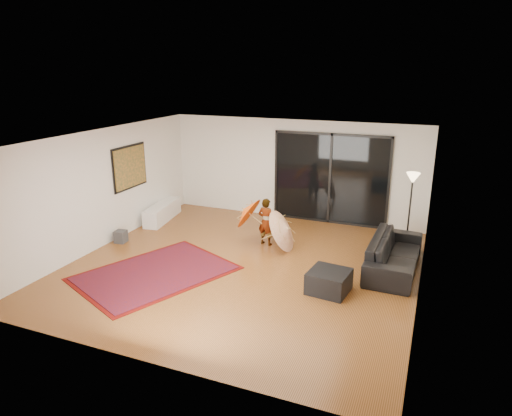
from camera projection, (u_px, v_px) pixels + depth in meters
The scene contains 17 objects.
floor at pixel (243, 266), 9.61m from camera, with size 7.00×7.00×0.00m, color #945428.
ceiling at pixel (242, 138), 8.81m from camera, with size 7.00×7.00×0.00m, color white.
wall_back at pixel (294, 170), 12.31m from camera, with size 7.00×7.00×0.00m, color silver.
wall_front at pixel (138, 276), 6.11m from camera, with size 7.00×7.00×0.00m, color silver.
wall_left at pixel (103, 188), 10.46m from camera, with size 7.00×7.00×0.00m, color silver.
wall_right at pixel (426, 227), 7.96m from camera, with size 7.00×7.00×0.00m, color silver.
sliding_door at pixel (330, 179), 11.97m from camera, with size 3.06×0.07×2.40m.
painting at pixel (130, 167), 11.24m from camera, with size 0.04×1.28×1.08m.
media_console at pixel (163, 212), 12.44m from camera, with size 0.41×1.63×0.45m, color white.
speaker at pixel (121, 237), 10.87m from camera, with size 0.25×0.25×0.29m, color #424244.
persian_rug at pixel (155, 273), 9.27m from camera, with size 3.15×3.58×0.02m.
sofa at pixel (394, 254), 9.39m from camera, with size 2.34×0.92×0.68m, color black.
ottoman at pixel (329, 281), 8.49m from camera, with size 0.71×0.71×0.41m, color black.
floor_lamp at pixel (412, 189), 10.20m from camera, with size 0.30×0.30×1.77m.
child at pixel (266, 222), 10.64m from camera, with size 0.41×0.27×1.13m, color #999999.
parasol_orange at pixel (244, 213), 10.74m from camera, with size 0.59×0.83×0.87m.
parasol_white at pixel (288, 229), 10.31m from camera, with size 0.65×1.00×1.00m.
Camera 1 is at (3.55, -8.06, 4.04)m, focal length 32.00 mm.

